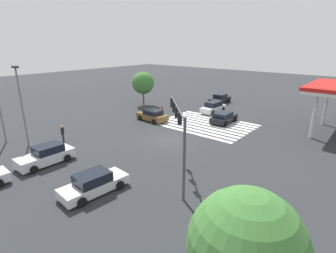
# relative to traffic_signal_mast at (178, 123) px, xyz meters

# --- Properties ---
(ground_plane) EXTENTS (148.41, 148.41, 0.00)m
(ground_plane) POSITION_rel_traffic_signal_mast_xyz_m (5.70, -5.70, -4.32)
(ground_plane) COLOR #2B2D30
(crosswalk_markings) EXTENTS (11.34, 8.20, 0.01)m
(crosswalk_markings) POSITION_rel_traffic_signal_mast_xyz_m (5.70, -13.04, -4.32)
(crosswalk_markings) COLOR silver
(crosswalk_markings) RESTS_ON ground_plane
(traffic_signal_mast) EXTENTS (5.52, 5.52, 5.62)m
(traffic_signal_mast) POSITION_rel_traffic_signal_mast_xyz_m (0.00, 0.00, 0.00)
(traffic_signal_mast) COLOR #47474C
(traffic_signal_mast) RESTS_ON ground_plane
(car_1) EXTENTS (2.24, 4.80, 1.53)m
(car_1) POSITION_rel_traffic_signal_mast_xyz_m (10.40, -25.14, -3.61)
(car_1) COLOR black
(car_1) RESTS_ON ground_plane
(car_2) EXTENTS (2.24, 4.29, 1.39)m
(car_2) POSITION_rel_traffic_signal_mast_xyz_m (4.30, -15.16, -3.65)
(car_2) COLOR black
(car_2) RESTS_ON ground_plane
(car_3) EXTENTS (2.02, 4.61, 1.60)m
(car_3) POSITION_rel_traffic_signal_mast_xyz_m (8.02, -18.91, -3.56)
(car_3) COLOR silver
(car_3) RESTS_ON ground_plane
(car_4) EXTENTS (2.34, 4.76, 1.47)m
(car_4) POSITION_rel_traffic_signal_mast_xyz_m (3.08, 5.33, -3.64)
(car_4) COLOR silver
(car_4) RESTS_ON ground_plane
(car_5) EXTENTS (2.05, 4.57, 1.60)m
(car_5) POSITION_rel_traffic_signal_mast_xyz_m (9.98, 5.21, -3.58)
(car_5) COLOR silver
(car_5) RESTS_ON ground_plane
(car_6) EXTENTS (4.27, 2.36, 1.46)m
(car_6) POSITION_rel_traffic_signal_mast_xyz_m (11.96, -9.99, -3.63)
(car_6) COLOR brown
(car_6) RESTS_ON ground_plane
(pedestrian) EXTENTS (0.41, 0.41, 1.81)m
(pedestrian) POSITION_rel_traffic_signal_mast_xyz_m (13.56, 1.69, -3.30)
(pedestrian) COLOR #232842
(pedestrian) RESTS_ON ground_plane
(street_light_pole_a) EXTENTS (0.80, 0.36, 7.80)m
(street_light_pole_a) POSITION_rel_traffic_signal_mast_xyz_m (15.41, 4.42, 0.37)
(street_light_pole_a) COLOR slate
(street_light_pole_a) RESTS_ON ground_plane
(tree_corner_a) EXTENTS (3.56, 3.56, 5.39)m
(tree_corner_a) POSITION_rel_traffic_signal_mast_xyz_m (19.33, -15.77, -0.72)
(tree_corner_a) COLOR brown
(tree_corner_a) RESTS_ON ground_plane
(tree_corner_b) EXTENTS (3.69, 3.69, 5.71)m
(tree_corner_b) POSITION_rel_traffic_signal_mast_xyz_m (-8.56, 7.68, -0.47)
(tree_corner_b) COLOR brown
(tree_corner_b) RESTS_ON ground_plane
(fire_hydrant) EXTENTS (0.22, 0.22, 0.86)m
(fire_hydrant) POSITION_rel_traffic_signal_mast_xyz_m (14.13, -14.41, -3.89)
(fire_hydrant) COLOR red
(fire_hydrant) RESTS_ON ground_plane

